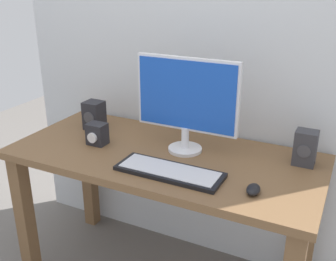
# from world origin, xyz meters

# --- Properties ---
(desk) EXTENTS (1.46, 0.67, 0.76)m
(desk) POSITION_xyz_m (0.00, 0.00, 0.63)
(desk) COLOR brown
(desk) RESTS_ON ground_plane
(monitor) EXTENTS (0.50, 0.16, 0.45)m
(monitor) POSITION_xyz_m (0.08, 0.08, 1.01)
(monitor) COLOR silver
(monitor) RESTS_ON desk
(keyboard_primary) EXTENTS (0.46, 0.17, 0.02)m
(keyboard_primary) POSITION_xyz_m (0.11, -0.17, 0.77)
(keyboard_primary) COLOR black
(keyboard_primary) RESTS_ON desk
(mouse) EXTENTS (0.06, 0.09, 0.03)m
(mouse) POSITION_xyz_m (0.48, -0.17, 0.77)
(mouse) COLOR black
(mouse) RESTS_ON desk
(speaker_right) EXTENTS (0.10, 0.09, 0.16)m
(speaker_right) POSITION_xyz_m (0.61, 0.17, 0.83)
(speaker_right) COLOR #333338
(speaker_right) RESTS_ON desk
(speaker_left) EXTENTS (0.10, 0.10, 0.15)m
(speaker_left) POSITION_xyz_m (-0.48, 0.12, 0.83)
(speaker_left) COLOR #232328
(speaker_left) RESTS_ON desk
(audio_controller) EXTENTS (0.09, 0.09, 0.11)m
(audio_controller) POSITION_xyz_m (-0.34, -0.05, 0.81)
(audio_controller) COLOR #232328
(audio_controller) RESTS_ON desk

